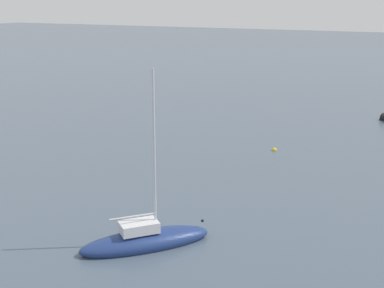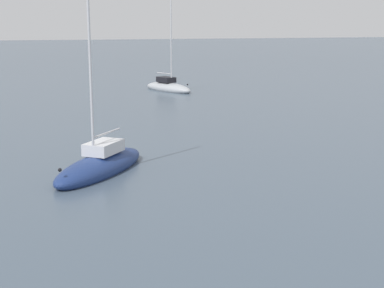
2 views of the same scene
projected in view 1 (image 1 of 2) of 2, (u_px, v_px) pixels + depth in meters
sailboat_navy_mid at (145, 240)px, 34.89m from camera, size 8.24×7.19×11.73m
mooring_buoy_near at (274, 150)px, 57.17m from camera, size 0.47×0.47×0.47m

